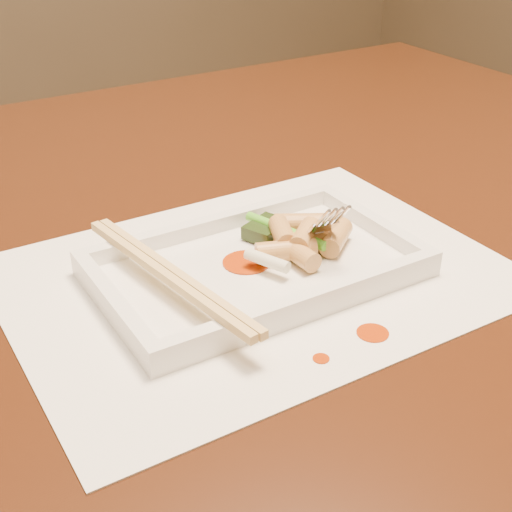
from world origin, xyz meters
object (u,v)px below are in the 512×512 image
table (159,316)px  plate_base (256,271)px  chopstick_a (164,275)px  fork (316,159)px  placemat (256,276)px

table → plate_base: (0.04, -0.13, 0.11)m
chopstick_a → fork: fork is taller
chopstick_a → table: bearing=70.6°
table → fork: size_ratio=10.00×
placemat → chopstick_a: (-0.08, 0.00, 0.03)m
plate_base → table: bearing=106.3°
placemat → chopstick_a: bearing=180.0°
plate_base → chopstick_a: chopstick_a is taller
placemat → fork: size_ratio=2.86×
plate_base → fork: fork is taller
fork → chopstick_a: bearing=-173.2°
plate_base → chopstick_a: 0.08m
placemat → plate_base: (0.00, 0.00, 0.00)m
placemat → plate_base: bearing=0.0°
plate_base → chopstick_a: bearing=180.0°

